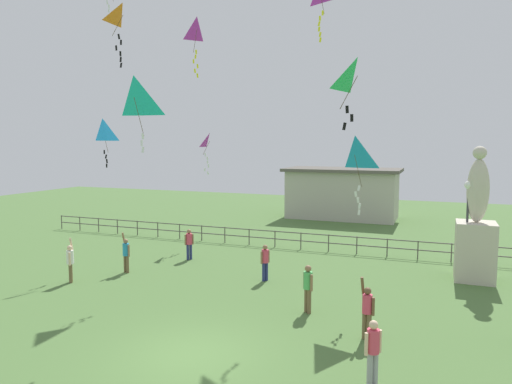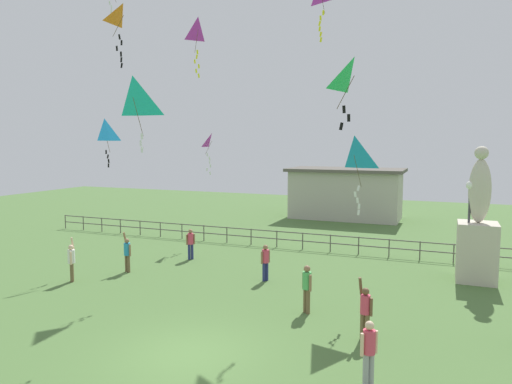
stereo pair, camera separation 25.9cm
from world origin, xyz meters
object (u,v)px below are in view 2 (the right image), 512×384
object	(u,v)px
statue_monument	(477,237)
kite_2	(133,99)
lamppost	(469,208)
kite_7	(105,132)
person_5	(191,242)
person_4	(365,309)
kite_5	(212,143)
person_6	(369,349)
kite_8	(123,18)
kite_3	(198,32)
person_7	(71,260)
person_3	(127,252)
kite_0	(354,157)
person_1	(307,286)
person_0	(265,260)
kite_1	(354,78)

from	to	relation	value
statue_monument	kite_2	world-z (taller)	kite_2
lamppost	kite_7	world-z (taller)	kite_7
person_5	kite_7	size ratio (longest dim) A/B	0.66
lamppost	person_4	xyz separation A→B (m)	(-3.06, -7.92, -2.21)
person_5	kite_7	distance (m)	6.92
kite_5	person_6	bearing A→B (deg)	-50.36
person_4	kite_8	distance (m)	14.01
kite_3	person_7	bearing A→B (deg)	-127.77
lamppost	person_3	xyz separation A→B (m)	(-14.44, -4.43, -2.23)
person_7	lamppost	bearing A→B (deg)	22.66
statue_monument	kite_0	bearing A→B (deg)	-129.19
person_4	kite_7	bearing A→B (deg)	160.56
person_7	kite_8	xyz separation A→B (m)	(2.81, 0.31, 9.83)
kite_0	person_5	bearing A→B (deg)	155.90
statue_monument	kite_0	world-z (taller)	kite_0
person_3	kite_2	distance (m)	8.87
person_1	kite_8	bearing A→B (deg)	178.94
statue_monument	person_0	size ratio (longest dim) A/B	3.67
person_1	kite_1	xyz separation A→B (m)	(2.07, -3.11, 6.63)
person_5	kite_2	size ratio (longest dim) A/B	0.65
person_7	kite_5	distance (m)	11.07
person_1	kite_5	xyz separation A→B (m)	(-8.66, 9.55, 4.98)
lamppost	kite_0	bearing A→B (deg)	-127.21
person_1	kite_2	distance (m)	8.61
kite_0	kite_8	distance (m)	10.45
person_0	person_6	size ratio (longest dim) A/B	0.96
person_0	kite_7	bearing A→B (deg)	178.96
lamppost	kite_3	size ratio (longest dim) A/B	1.59
lamppost	person_0	world-z (taller)	lamppost
person_3	person_5	world-z (taller)	person_3
statue_monument	kite_8	world-z (taller)	kite_8
statue_monument	kite_5	distance (m)	15.22
person_0	person_3	size ratio (longest dim) A/B	0.86
lamppost	kite_3	xyz separation A→B (m)	(-12.04, -1.81, 7.96)
person_0	kite_2	bearing A→B (deg)	-112.66
person_3	kite_7	distance (m)	6.09
kite_0	kite_3	xyz separation A→B (m)	(-8.05, 3.43, 5.69)
kite_5	person_7	bearing A→B (deg)	-100.11
kite_0	kite_5	world-z (taller)	kite_5
kite_1	kite_5	distance (m)	16.67
person_6	kite_7	bearing A→B (deg)	151.88
person_1	kite_7	size ratio (longest dim) A/B	0.72
kite_1	kite_5	xyz separation A→B (m)	(-10.72, 12.66, -1.65)
person_1	person_6	distance (m)	5.10
kite_5	person_4	bearing A→B (deg)	-45.45
lamppost	person_4	bearing A→B (deg)	-111.14
lamppost	kite_2	size ratio (longest dim) A/B	1.79
kite_5	kite_8	size ratio (longest dim) A/B	1.02
person_0	kite_2	distance (m)	8.96
lamppost	person_0	size ratio (longest dim) A/B	2.74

